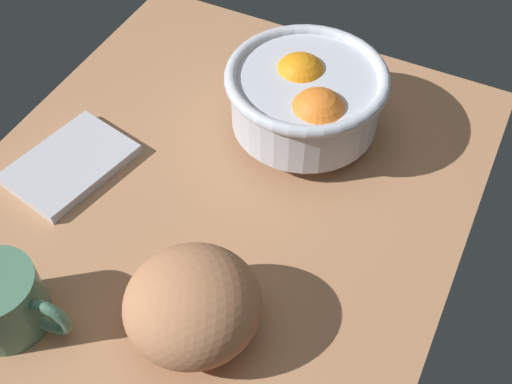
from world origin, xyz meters
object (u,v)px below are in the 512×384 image
Objects in this scene: fruit_bowl at (306,97)px; napkin_folded at (71,164)px; mug at (4,302)px; bread_loaf at (193,305)px.

fruit_bowl is 1.38× the size of napkin_folded.
fruit_bowl is at bearing 157.04° from mug.
napkin_folded is (18.81, -24.39, -5.98)cm from fruit_bowl.
mug is (7.78, -18.00, -1.15)cm from bread_loaf.
fruit_bowl is 42.79cm from mug.
bread_loaf is 1.11× the size of mug.
napkin_folded is at bearing -159.34° from mug.
bread_loaf is at bearing 63.69° from napkin_folded.
napkin_folded is 1.18× the size of mug.
mug is at bearing -22.96° from fruit_bowl.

